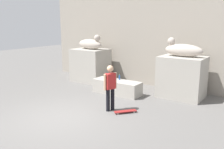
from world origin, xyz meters
The scene contains 11 objects.
ground_plane centered at (0.00, 0.00, 0.00)m, with size 40.00×40.00×0.00m, color #605E5B.
facade_wall centered at (0.00, 5.90, 2.63)m, with size 11.47×0.60×5.26m, color gray.
pedestal_left centered at (-2.51, 4.60, 0.87)m, with size 1.82×1.39×1.75m, color #A39E93.
pedestal_right centered at (2.51, 4.60, 0.87)m, with size 1.82×1.39×1.75m, color #A39E93.
statue_reclining_left centered at (-2.48, 4.59, 2.03)m, with size 1.66×0.76×0.78m.
statue_reclining_right centered at (2.48, 4.60, 2.03)m, with size 1.63×0.64×0.78m.
ledge_block centered at (0.00, 3.41, 0.30)m, with size 2.21×0.74×0.61m, color #A39E93.
skater centered at (0.97, 1.52, 0.92)m, with size 0.31×0.51×1.67m.
skateboard centered at (1.56, 1.61, 0.06)m, with size 0.66×0.75×0.08m.
bottle_blue centered at (0.00, 3.61, 0.71)m, with size 0.07×0.07×0.26m.
bottle_clear centered at (-0.33, 3.13, 0.73)m, with size 0.08×0.08×0.29m.
Camera 1 is at (5.79, -5.32, 3.16)m, focal length 38.90 mm.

